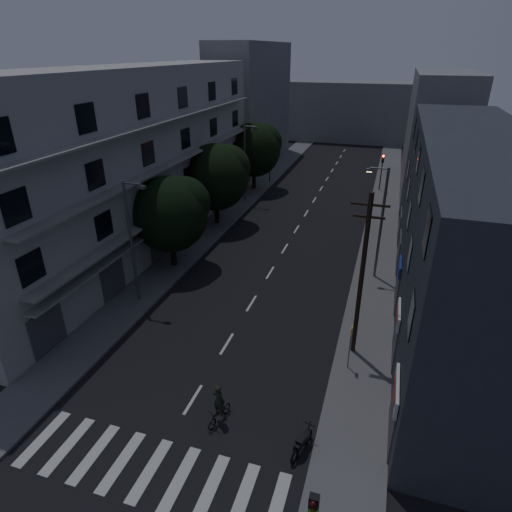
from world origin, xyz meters
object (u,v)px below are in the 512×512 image
Objects in this scene: motorcycle at (302,443)px; cyclist at (219,410)px; utility_pole at (362,275)px; bus_stop_sign at (351,340)px.

cyclist is (-3.83, 0.48, 0.23)m from motorcycle.
cyclist is at bearing -170.97° from motorcycle.
bus_stop_sign is (-0.11, -1.50, -2.98)m from utility_pole.
bus_stop_sign is 1.24× the size of cyclist.
utility_pole reaches higher than bus_stop_sign.
utility_pole is 9.45m from cyclist.
utility_pole is 4.42× the size of cyclist.
utility_pole is 5.11× the size of motorcycle.
motorcycle is (-1.34, -7.19, -4.41)m from utility_pole.
bus_stop_sign reaches higher than motorcycle.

